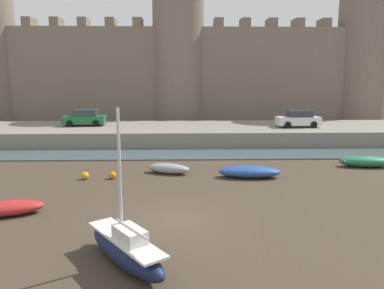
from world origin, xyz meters
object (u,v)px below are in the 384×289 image
Objects in this scene: mooring_buoy_off_centre at (112,175)px; car_quay_west at (298,119)px; rowboat_near_channel_right at (169,168)px; rowboat_near_channel_left at (366,161)px; rowboat_foreground_left at (250,172)px; rowboat_midflat_left at (7,208)px; sailboat_foreground_right at (126,249)px; mooring_buoy_mid_mud at (85,176)px; car_quay_centre_west at (85,118)px.

car_quay_west reaches higher than mooring_buoy_off_centre.
rowboat_near_channel_left reaches higher than rowboat_near_channel_right.
rowboat_foreground_left is 8.49m from mooring_buoy_off_centre.
car_quay_west is (7.14, 13.43, 1.81)m from rowboat_foreground_left.
sailboat_foreground_right is at bearing -38.15° from rowboat_midflat_left.
rowboat_near_channel_left is (14.65, 13.50, -0.18)m from sailboat_foreground_right.
mooring_buoy_off_centre is (-17.06, -2.66, -0.16)m from rowboat_near_channel_left.
rowboat_midflat_left is (-7.01, -7.37, -0.00)m from rowboat_near_channel_right.
mooring_buoy_mid_mud is (-1.66, -0.06, 0.00)m from mooring_buoy_off_centre.
sailboat_foreground_right is 27.78m from car_quay_west.
rowboat_near_channel_left is (8.58, 2.54, 0.02)m from rowboat_foreground_left.
sailboat_foreground_right is at bearing -137.34° from rowboat_near_channel_left.
car_quay_centre_west reaches higher than rowboat_near_channel_left.
sailboat_foreground_right is at bearing -118.44° from car_quay_west.
sailboat_foreground_right is 11.39× the size of mooring_buoy_mid_mud.
rowboat_midflat_left is 7.24× the size of mooring_buoy_off_centre.
rowboat_foreground_left is 10.15m from mooring_buoy_mid_mud.
car_quay_west is at bearing 40.93° from mooring_buoy_off_centre.
car_quay_centre_west is (-5.46, 15.17, 1.96)m from mooring_buoy_off_centre.
rowboat_near_channel_right is 16.60m from car_quay_centre_west.
mooring_buoy_mid_mud is at bearing 110.73° from sailboat_foreground_right.
rowboat_near_channel_right is 6.66× the size of mooring_buoy_mid_mud.
car_quay_centre_west is (-7.88, 26.01, 1.61)m from sailboat_foreground_right.
rowboat_near_channel_left is (13.66, 1.40, 0.05)m from rowboat_near_channel_right.
rowboat_near_channel_left is at bearing -29.06° from car_quay_centre_west.
car_quay_centre_west is (-13.94, 15.05, 1.81)m from rowboat_foreground_left.
sailboat_foreground_right is 1.32× the size of rowboat_foreground_left.
rowboat_near_channel_right is at bearing 20.30° from mooring_buoy_off_centre.
rowboat_near_channel_left is at bearing 22.98° from rowboat_midflat_left.
rowboat_near_channel_left is 8.21× the size of mooring_buoy_off_centre.
sailboat_foreground_right reaches higher than rowboat_near_channel_right.
rowboat_midflat_left is at bearing -120.54° from mooring_buoy_off_centre.
rowboat_foreground_left reaches higher than rowboat_midflat_left.
rowboat_foreground_left is at bearing 0.81° from mooring_buoy_off_centre.
rowboat_near_channel_left is 1.13× the size of rowboat_midflat_left.
car_quay_centre_west is at bearing 150.94° from rowboat_near_channel_left.
mooring_buoy_mid_mud is 0.11× the size of car_quay_centre_west.
sailboat_foreground_right is 1.39× the size of rowboat_near_channel_left.
rowboat_near_channel_right is 0.81× the size of rowboat_near_channel_left.
sailboat_foreground_right is at bearing -69.27° from mooring_buoy_mid_mud.
car_quay_west is 1.00× the size of car_quay_centre_west.
sailboat_foreground_right is 1.71× the size of rowboat_near_channel_right.
rowboat_near_channel_right is 0.73× the size of car_quay_centre_west.
rowboat_midflat_left is 6.35m from mooring_buoy_mid_mud.
car_quay_centre_west is (-1.85, 21.28, 1.84)m from rowboat_midflat_left.
mooring_buoy_off_centre is 1.00× the size of mooring_buoy_mid_mud.
car_quay_centre_west is at bearing 106.84° from sailboat_foreground_right.
car_quay_west is at bearing 38.22° from mooring_buoy_mid_mud.
rowboat_near_channel_right is 10.17m from rowboat_midflat_left.
rowboat_midflat_left is at bearing -157.02° from rowboat_near_channel_left.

